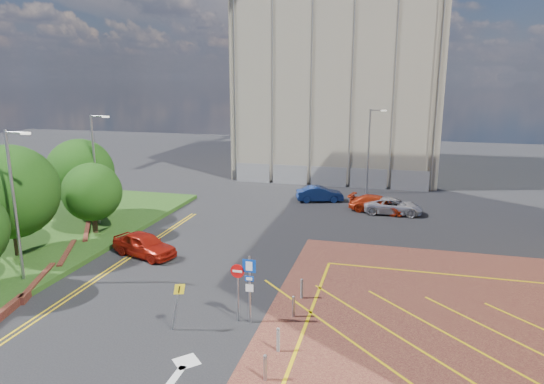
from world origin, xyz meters
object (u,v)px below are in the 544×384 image
at_px(sign_cluster, 245,282).
at_px(car_red_back, 377,204).
at_px(lamp_left_near, 15,200).
at_px(car_blue_back, 320,194).
at_px(tree_d, 80,172).
at_px(tree_c, 92,192).
at_px(lamp_left_far, 96,165).
at_px(tree_b, 10,192).
at_px(car_silver_back, 393,206).
at_px(warning_sign, 177,301).
at_px(lamp_back, 369,148).
at_px(car_red_left, 144,245).

xyz_separation_m(sign_cluster, car_red_back, (4.98, 20.30, -1.28)).
xyz_separation_m(lamp_left_near, car_blue_back, (12.54, 21.63, -3.98)).
height_order(lamp_left_near, car_blue_back, lamp_left_near).
bearing_deg(tree_d, lamp_left_near, -69.65).
bearing_deg(tree_c, lamp_left_far, 114.71).
relative_size(tree_b, car_silver_back, 1.44).
height_order(tree_b, car_blue_back, tree_b).
xyz_separation_m(tree_b, car_silver_back, (22.04, 16.11, -3.58)).
relative_size(warning_sign, car_blue_back, 0.54).
height_order(tree_d, car_red_back, tree_d).
bearing_deg(lamp_back, car_red_left, -121.03).
bearing_deg(tree_c, lamp_left_near, -82.31).
distance_m(tree_b, tree_d, 8.07).
bearing_deg(lamp_left_far, car_red_left, -36.77).
bearing_deg(car_red_left, warning_sign, -124.14).
height_order(lamp_left_far, warning_sign, lamp_left_far).
relative_size(tree_b, lamp_left_far, 0.84).
xyz_separation_m(tree_c, warning_sign, (11.18, -10.49, -1.76)).
height_order(tree_b, lamp_left_far, lamp_left_far).
distance_m(tree_b, car_blue_back, 24.57).
bearing_deg(tree_c, lamp_back, 45.68).
bearing_deg(lamp_back, tree_d, -143.91).
xyz_separation_m(warning_sign, car_silver_back, (8.86, 21.60, -0.78)).
height_order(lamp_back, car_red_back, lamp_back).
bearing_deg(car_red_left, lamp_left_near, 161.59).
xyz_separation_m(lamp_back, car_blue_back, (-3.96, -4.37, -3.68)).
distance_m(sign_cluster, car_silver_back, 21.11).
distance_m(lamp_back, car_silver_back, 8.20).
xyz_separation_m(tree_d, lamp_left_near, (4.08, -11.00, 0.79)).
bearing_deg(car_red_left, car_silver_back, -28.49).
height_order(sign_cluster, car_red_left, sign_cluster).
bearing_deg(car_red_left, sign_cluster, -108.03).
bearing_deg(tree_b, lamp_back, 49.59).
xyz_separation_m(tree_c, car_silver_back, (20.04, 11.11, -2.54)).
distance_m(lamp_left_near, sign_cluster, 13.04).
distance_m(lamp_left_far, sign_cluster, 18.58).
bearing_deg(car_silver_back, tree_c, 118.17).
distance_m(tree_b, sign_cluster, 16.46).
xyz_separation_m(warning_sign, car_blue_back, (2.44, 24.13, -0.75)).
bearing_deg(lamp_back, warning_sign, -102.66).
relative_size(sign_cluster, car_red_back, 0.69).
bearing_deg(lamp_back, car_blue_back, -132.20).
distance_m(lamp_left_near, car_blue_back, 25.32).
bearing_deg(warning_sign, lamp_left_near, 166.13).
distance_m(tree_d, car_red_back, 23.52).
relative_size(lamp_left_near, car_red_left, 1.82).
xyz_separation_m(lamp_back, car_silver_back, (2.46, -6.89, -3.71)).
bearing_deg(lamp_left_near, sign_cluster, -4.56).
xyz_separation_m(lamp_left_near, sign_cluster, (12.72, -1.02, -2.71)).
bearing_deg(tree_d, car_red_back, 20.82).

